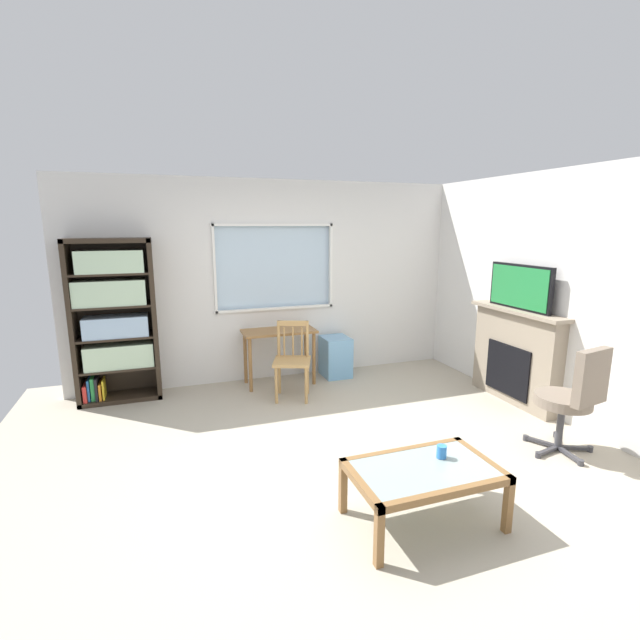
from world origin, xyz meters
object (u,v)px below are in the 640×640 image
object	(u,v)px
office_chair	(573,395)
sippy_cup	(442,452)
bookshelf	(114,316)
fireplace	(515,355)
desk_under_window	(279,339)
tv	(520,287)
coffee_table	(424,475)
wooden_chair	(292,359)
plastic_drawer_unit	(336,357)

from	to	relation	value
office_chair	sippy_cup	xyz separation A→B (m)	(-1.54, -0.31, -0.10)
bookshelf	fireplace	bearing A→B (deg)	-20.22
office_chair	sippy_cup	size ratio (longest dim) A/B	11.11
desk_under_window	tv	size ratio (longest dim) A/B	1.04
desk_under_window	coffee_table	xyz separation A→B (m)	(0.22, -3.04, -0.24)
desk_under_window	sippy_cup	bearing A→B (deg)	-82.15
wooden_chair	bookshelf	bearing A→B (deg)	162.00
coffee_table	sippy_cup	size ratio (longest dim) A/B	11.05
wooden_chair	coffee_table	size ratio (longest dim) A/B	0.90
bookshelf	plastic_drawer_unit	distance (m)	2.78
coffee_table	wooden_chair	bearing A→B (deg)	94.46
desk_under_window	bookshelf	bearing A→B (deg)	176.80
wooden_chair	plastic_drawer_unit	size ratio (longest dim) A/B	1.68
office_chair	tv	bearing A→B (deg)	70.37
tv	coffee_table	world-z (taller)	tv
plastic_drawer_unit	office_chair	world-z (taller)	office_chair
bookshelf	sippy_cup	xyz separation A→B (m)	(2.30, -3.07, -0.54)
plastic_drawer_unit	sippy_cup	size ratio (longest dim) A/B	5.95
desk_under_window	wooden_chair	size ratio (longest dim) A/B	1.01
desk_under_window	tv	distance (m)	2.89
wooden_chair	office_chair	bearing A→B (deg)	-47.94
tv	desk_under_window	bearing A→B (deg)	148.20
plastic_drawer_unit	office_chair	xyz separation A→B (m)	(1.16, -2.70, 0.29)
bookshelf	tv	distance (m)	4.56
wooden_chair	office_chair	distance (m)	2.88
bookshelf	sippy_cup	distance (m)	3.87
desk_under_window	sippy_cup	xyz separation A→B (m)	(0.41, -2.96, -0.13)
tv	office_chair	world-z (taller)	tv
plastic_drawer_unit	fireplace	world-z (taller)	fireplace
plastic_drawer_unit	office_chair	size ratio (longest dim) A/B	0.54
coffee_table	tv	bearing A→B (deg)	36.17
plastic_drawer_unit	bookshelf	bearing A→B (deg)	178.81
bookshelf	desk_under_window	size ratio (longest dim) A/B	2.04
bookshelf	fireplace	xyz separation A→B (m)	(4.28, -1.58, -0.45)
desk_under_window	office_chair	distance (m)	3.29
bookshelf	office_chair	distance (m)	4.75
tv	sippy_cup	distance (m)	2.62
fireplace	office_chair	xyz separation A→B (m)	(-0.44, -1.18, 0.01)
wooden_chair	coffee_table	xyz separation A→B (m)	(0.20, -2.53, -0.12)
bookshelf	desk_under_window	bearing A→B (deg)	-3.20
wooden_chair	office_chair	size ratio (longest dim) A/B	0.90
desk_under_window	coffee_table	size ratio (longest dim) A/B	0.92
fireplace	tv	world-z (taller)	tv
sippy_cup	bookshelf	bearing A→B (deg)	126.82
wooden_chair	coffee_table	world-z (taller)	wooden_chair
desk_under_window	wooden_chair	bearing A→B (deg)	-87.29
desk_under_window	sippy_cup	distance (m)	3.00
tv	sippy_cup	bearing A→B (deg)	-142.73
office_chair	coffee_table	distance (m)	1.79
coffee_table	office_chair	bearing A→B (deg)	12.75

